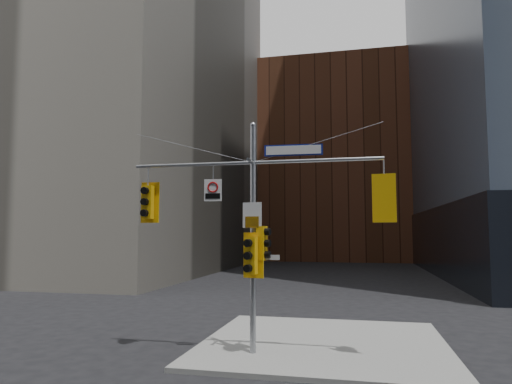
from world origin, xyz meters
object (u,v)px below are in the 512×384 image
at_px(traffic_light_west_arm, 148,202).
at_px(regulatory_sign_arm, 213,189).
at_px(traffic_light_east_arm, 385,198).
at_px(traffic_light_pole_front, 251,255).
at_px(street_sign_blade, 293,150).
at_px(traffic_light_pole_side, 263,243).
at_px(signal_assembly, 253,213).

distance_m(traffic_light_west_arm, regulatory_sign_arm, 2.30).
relative_size(traffic_light_east_arm, regulatory_sign_arm, 2.01).
height_order(traffic_light_west_arm, traffic_light_east_arm, traffic_light_east_arm).
height_order(traffic_light_pole_front, regulatory_sign_arm, regulatory_sign_arm).
height_order(traffic_light_east_arm, regulatory_sign_arm, traffic_light_east_arm).
bearing_deg(traffic_light_pole_front, regulatory_sign_arm, -178.93).
bearing_deg(street_sign_blade, traffic_light_pole_front, -170.48).
bearing_deg(street_sign_blade, traffic_light_pole_side, 178.00).
height_order(signal_assembly, traffic_light_pole_side, signal_assembly).
bearing_deg(traffic_light_east_arm, traffic_light_pole_side, 7.18).
bearing_deg(traffic_light_pole_side, traffic_light_pole_front, 141.86).
distance_m(traffic_light_west_arm, street_sign_blade, 5.10).
bearing_deg(regulatory_sign_arm, traffic_light_west_arm, 171.17).
xyz_separation_m(signal_assembly, traffic_light_pole_front, (0.00, -0.27, -1.31)).
distance_m(traffic_light_pole_front, street_sign_blade, 3.50).
bearing_deg(traffic_light_pole_front, traffic_light_pole_side, 51.05).
xyz_separation_m(traffic_light_east_arm, street_sign_blade, (-2.69, 0.00, 1.55)).
bearing_deg(signal_assembly, traffic_light_east_arm, 0.00).
distance_m(traffic_light_west_arm, traffic_light_pole_front, 3.97).
height_order(traffic_light_pole_front, street_sign_blade, street_sign_blade).
relative_size(traffic_light_west_arm, regulatory_sign_arm, 1.92).
relative_size(traffic_light_west_arm, traffic_light_east_arm, 0.96).
xyz_separation_m(traffic_light_west_arm, street_sign_blade, (4.86, -0.01, 1.55)).
height_order(signal_assembly, regulatory_sign_arm, signal_assembly).
xyz_separation_m(traffic_light_pole_front, regulatory_sign_arm, (-1.31, 0.25, 2.07)).
bearing_deg(regulatory_sign_arm, signal_assembly, -7.08).
bearing_deg(regulatory_sign_arm, traffic_light_pole_front, -18.60).
bearing_deg(traffic_light_west_arm, traffic_light_pole_side, 1.07).
xyz_separation_m(traffic_light_pole_side, street_sign_blade, (0.96, 0.01, 2.88)).
height_order(traffic_light_west_arm, regulatory_sign_arm, regulatory_sign_arm).
bearing_deg(street_sign_blade, signal_assembly, 177.81).
bearing_deg(signal_assembly, traffic_light_west_arm, 179.78).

